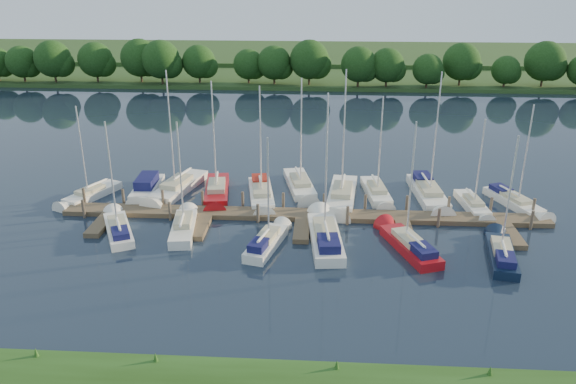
# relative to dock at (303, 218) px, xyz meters

# --- Properties ---
(ground) EXTENTS (260.00, 260.00, 0.00)m
(ground) POSITION_rel_dock_xyz_m (0.00, -7.31, -0.20)
(ground) COLOR #17212E
(ground) RESTS_ON ground
(dock) EXTENTS (40.00, 6.00, 0.40)m
(dock) POSITION_rel_dock_xyz_m (0.00, 0.00, 0.00)
(dock) COLOR #4A3A29
(dock) RESTS_ON ground
(mooring_pilings) EXTENTS (38.24, 2.84, 2.00)m
(mooring_pilings) POSITION_rel_dock_xyz_m (0.00, 1.13, 0.40)
(mooring_pilings) COLOR #473D33
(mooring_pilings) RESTS_ON ground
(far_shore) EXTENTS (180.00, 30.00, 0.60)m
(far_shore) POSITION_rel_dock_xyz_m (0.00, 67.69, 0.10)
(far_shore) COLOR #29431A
(far_shore) RESTS_ON ground
(distant_hill) EXTENTS (220.00, 40.00, 1.40)m
(distant_hill) POSITION_rel_dock_xyz_m (0.00, 92.69, 0.50)
(distant_hill) COLOR #2F5324
(distant_hill) RESTS_ON ground
(treeline) EXTENTS (146.61, 9.95, 8.28)m
(treeline) POSITION_rel_dock_xyz_m (-1.13, 54.95, 3.92)
(treeline) COLOR #38281C
(treeline) RESTS_ON ground
(sailboat_n_0) EXTENTS (3.86, 6.72, 8.79)m
(sailboat_n_0) POSITION_rel_dock_xyz_m (-19.19, 3.63, 0.07)
(sailboat_n_0) COLOR white
(sailboat_n_0) RESTS_ON ground
(motorboat) EXTENTS (2.29, 6.96, 1.93)m
(motorboat) POSITION_rel_dock_xyz_m (-14.51, 5.18, 0.18)
(motorboat) COLOR white
(motorboat) RESTS_ON ground
(sailboat_n_2) EXTENTS (4.02, 9.19, 11.66)m
(sailboat_n_2) POSITION_rel_dock_xyz_m (-11.80, 5.56, 0.08)
(sailboat_n_2) COLOR white
(sailboat_n_2) RESTS_ON ground
(sailboat_n_3) EXTENTS (3.01, 8.57, 10.89)m
(sailboat_n_3) POSITION_rel_dock_xyz_m (-7.97, 4.95, 0.08)
(sailboat_n_3) COLOR #A00E14
(sailboat_n_3) RESTS_ON ground
(sailboat_n_4) EXTENTS (3.10, 8.39, 10.63)m
(sailboat_n_4) POSITION_rel_dock_xyz_m (-3.87, 4.45, 0.13)
(sailboat_n_4) COLOR white
(sailboat_n_4) RESTS_ON ground
(sailboat_n_5) EXTENTS (3.49, 8.59, 10.79)m
(sailboat_n_5) POSITION_rel_dock_xyz_m (-0.50, 7.04, 0.07)
(sailboat_n_5) COLOR white
(sailboat_n_5) RESTS_ON ground
(sailboat_n_6) EXTENTS (3.06, 9.55, 12.05)m
(sailboat_n_6) POSITION_rel_dock_xyz_m (3.29, 4.51, 0.08)
(sailboat_n_6) COLOR white
(sailboat_n_6) RESTS_ON ground
(sailboat_n_7) EXTENTS (2.50, 7.49, 9.56)m
(sailboat_n_7) POSITION_rel_dock_xyz_m (6.47, 5.64, 0.08)
(sailboat_n_7) COLOR white
(sailboat_n_7) RESTS_ON ground
(sailboat_n_8) EXTENTS (2.79, 9.31, 11.76)m
(sailboat_n_8) POSITION_rel_dock_xyz_m (11.08, 5.66, 0.13)
(sailboat_n_8) COLOR white
(sailboat_n_8) RESTS_ON ground
(sailboat_n_9) EXTENTS (2.04, 6.47, 8.25)m
(sailboat_n_9) POSITION_rel_dock_xyz_m (14.48, 3.35, 0.07)
(sailboat_n_9) COLOR white
(sailboat_n_9) RESTS_ON ground
(sailboat_n_10) EXTENTS (3.91, 7.27, 9.32)m
(sailboat_n_10) POSITION_rel_dock_xyz_m (18.26, 4.22, 0.11)
(sailboat_n_10) COLOR white
(sailboat_n_10) RESTS_ON ground
(sailboat_s_0) EXTENTS (4.21, 6.97, 9.16)m
(sailboat_s_0) POSITION_rel_dock_xyz_m (-14.22, -3.24, 0.11)
(sailboat_s_0) COLOR white
(sailboat_s_0) RESTS_ON ground
(sailboat_s_1) EXTENTS (2.39, 7.02, 9.21)m
(sailboat_s_1) POSITION_rel_dock_xyz_m (-9.18, -2.68, 0.09)
(sailboat_s_1) COLOR white
(sailboat_s_1) RESTS_ON ground
(sailboat_s_2) EXTENTS (2.94, 6.68, 8.72)m
(sailboat_s_2) POSITION_rel_dock_xyz_m (-2.45, -4.89, 0.14)
(sailboat_s_2) COLOR white
(sailboat_s_2) RESTS_ON ground
(sailboat_s_3) EXTENTS (2.90, 9.15, 11.66)m
(sailboat_s_3) POSITION_rel_dock_xyz_m (1.82, -3.74, 0.14)
(sailboat_s_3) COLOR white
(sailboat_s_3) RESTS_ON ground
(sailboat_s_4) EXTENTS (3.94, 7.68, 9.91)m
(sailboat_s_4) POSITION_rel_dock_xyz_m (7.93, -4.63, 0.13)
(sailboat_s_4) COLOR #A00E14
(sailboat_s_4) RESTS_ON ground
(sailboat_s_5) EXTENTS (2.70, 7.27, 9.30)m
(sailboat_s_5) POSITION_rel_dock_xyz_m (14.27, -5.64, 0.12)
(sailboat_s_5) COLOR black
(sailboat_s_5) RESTS_ON ground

